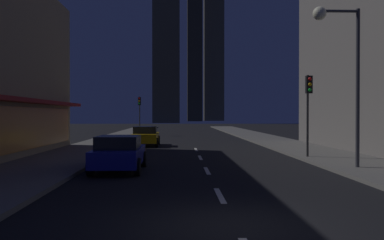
# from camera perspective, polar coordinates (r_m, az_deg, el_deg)

# --- Properties ---
(ground_plane) EXTENTS (78.00, 136.00, 0.10)m
(ground_plane) POSITION_cam_1_polar(r_m,az_deg,el_deg) (40.56, -0.25, -2.62)
(ground_plane) COLOR black
(sidewalk_right) EXTENTS (4.00, 76.00, 0.15)m
(sidewalk_right) POSITION_cam_1_polar(r_m,az_deg,el_deg) (41.36, 9.50, -2.39)
(sidewalk_right) COLOR #605E59
(sidewalk_right) RESTS_ON ground
(sidewalk_left) EXTENTS (4.00, 76.00, 0.15)m
(sidewalk_left) POSITION_cam_1_polar(r_m,az_deg,el_deg) (40.96, -10.10, -2.43)
(sidewalk_left) COLOR #605E59
(sidewalk_left) RESTS_ON ground
(lane_marking_center) EXTENTS (0.16, 23.00, 0.01)m
(lane_marking_center) POSITION_cam_1_polar(r_m,az_deg,el_deg) (17.07, 2.08, -7.00)
(lane_marking_center) COLOR silver
(lane_marking_center) RESTS_ON ground
(skyscraper_distant_tall) EXTENTS (7.75, 8.13, 58.77)m
(skyscraper_distant_tall) POSITION_cam_1_polar(r_m,az_deg,el_deg) (124.16, -3.56, 13.29)
(skyscraper_distant_tall) COLOR #4A4637
(skyscraper_distant_tall) RESTS_ON ground
(skyscraper_distant_mid) EXTENTS (5.47, 7.06, 77.58)m
(skyscraper_distant_mid) POSITION_cam_1_polar(r_m,az_deg,el_deg) (158.71, 0.37, 13.98)
(skyscraper_distant_mid) COLOR #323026
(skyscraper_distant_mid) RESTS_ON ground
(skyscraper_distant_short) EXTENTS (7.85, 5.57, 78.06)m
(skyscraper_distant_short) POSITION_cam_1_polar(r_m,az_deg,el_deg) (169.36, 3.02, 13.21)
(skyscraper_distant_short) COLOR brown
(skyscraper_distant_short) RESTS_ON ground
(car_parked_near) EXTENTS (1.98, 4.24, 1.45)m
(car_parked_near) POSITION_cam_1_polar(r_m,az_deg,el_deg) (17.17, -10.04, -4.50)
(car_parked_near) COLOR navy
(car_parked_near) RESTS_ON ground
(car_parked_far) EXTENTS (1.98, 4.24, 1.45)m
(car_parked_far) POSITION_cam_1_polar(r_m,az_deg,el_deg) (30.88, -6.42, -2.19)
(car_parked_far) COLOR gold
(car_parked_far) RESTS_ON ground
(fire_hydrant_far_left) EXTENTS (0.42, 0.30, 0.65)m
(fire_hydrant_far_left) POSITION_cam_1_polar(r_m,az_deg,el_deg) (30.24, -10.91, -2.81)
(fire_hydrant_far_left) COLOR gold
(fire_hydrant_far_left) RESTS_ON sidewalk_left
(traffic_light_near_right) EXTENTS (0.32, 0.48, 4.20)m
(traffic_light_near_right) POSITION_cam_1_polar(r_m,az_deg,el_deg) (22.02, 15.77, 3.01)
(traffic_light_near_right) COLOR #2D2D2D
(traffic_light_near_right) RESTS_ON sidewalk_right
(traffic_light_far_left) EXTENTS (0.32, 0.48, 4.20)m
(traffic_light_far_left) POSITION_cam_1_polar(r_m,az_deg,el_deg) (46.57, -7.25, 1.79)
(traffic_light_far_left) COLOR #2D2D2D
(traffic_light_far_left) RESTS_ON sidewalk_left
(street_lamp_right) EXTENTS (1.96, 0.56, 6.58)m
(street_lamp_right) POSITION_cam_1_polar(r_m,az_deg,el_deg) (18.19, 19.52, 9.42)
(street_lamp_right) COLOR #38383D
(street_lamp_right) RESTS_ON sidewalk_right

